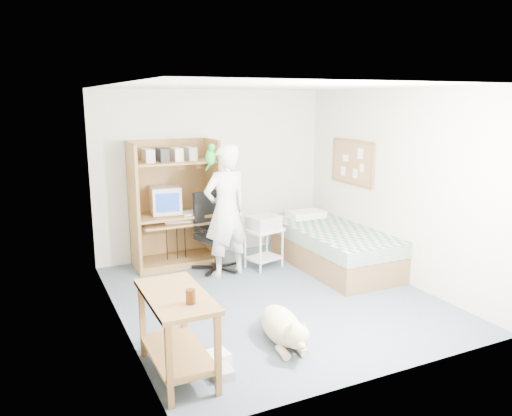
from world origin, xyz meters
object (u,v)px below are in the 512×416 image
at_px(dog, 283,327).
at_px(office_chair, 214,242).
at_px(computer_hutch, 174,209).
at_px(person, 226,211).
at_px(side_desk, 177,322).
at_px(bed, 334,247).
at_px(printer_cart, 264,242).

bearing_deg(dog, office_chair, 93.28).
distance_m(computer_hutch, dog, 2.92).
bearing_deg(person, dog, 73.23).
bearing_deg(side_desk, bed, 32.50).
relative_size(side_desk, dog, 0.94).
distance_m(person, printer_cart, 0.79).
xyz_separation_m(computer_hutch, person, (0.49, -0.78, 0.08)).
height_order(office_chair, printer_cart, office_chair).
distance_m(bed, dog, 2.45).
height_order(side_desk, printer_cart, side_desk).
bearing_deg(printer_cart, dog, -127.51).
relative_size(side_desk, office_chair, 0.92).
bearing_deg(person, computer_hutch, -68.00).
distance_m(side_desk, person, 2.57).
xyz_separation_m(office_chair, printer_cart, (0.66, -0.25, -0.01)).
distance_m(office_chair, printer_cart, 0.70).
height_order(side_desk, dog, side_desk).
bearing_deg(bed, dog, -135.66).
xyz_separation_m(computer_hutch, side_desk, (-0.85, -2.94, -0.33)).
bearing_deg(office_chair, person, -89.04).
bearing_deg(side_desk, computer_hutch, 73.86).
bearing_deg(side_desk, person, 58.24).
distance_m(computer_hutch, side_desk, 3.08).
height_order(dog, printer_cart, printer_cart).
xyz_separation_m(bed, printer_cart, (-0.92, 0.40, 0.09)).
xyz_separation_m(computer_hutch, dog, (0.25, -2.83, -0.65)).
distance_m(office_chair, dog, 2.38).
distance_m(bed, side_desk, 3.39).
relative_size(person, dog, 1.69).
bearing_deg(office_chair, bed, -32.68).
relative_size(office_chair, printer_cart, 1.88).
xyz_separation_m(bed, side_desk, (-2.85, -1.82, 0.21)).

